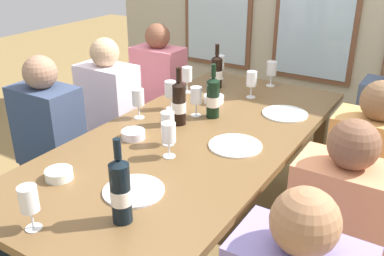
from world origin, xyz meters
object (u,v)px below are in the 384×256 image
wine_bottle_3 (121,190)px  wine_glass_4 (168,122)px  wine_glass_7 (272,69)px  tasting_bowl_2 (214,99)px  tasting_bowl_0 (59,174)px  seated_person_0 (159,98)px  wine_bottle_1 (213,97)px  wine_glass_3 (196,97)px  white_plate_1 (235,146)px  wine_glass_2 (187,75)px  white_plate_0 (134,191)px  wine_glass_0 (170,90)px  tasting_bowl_1 (133,134)px  wine_glass_8 (169,133)px  wine_glass_1 (138,98)px  wine_bottle_2 (179,103)px  seated_person_2 (52,152)px  white_plate_2 (285,114)px  wine_glass_5 (29,201)px  wine_glass_9 (220,63)px  seated_person_3 (335,252)px  dining_table (194,147)px  wine_glass_6 (252,79)px  seated_person_6 (110,122)px  wine_bottle_0 (217,71)px  seated_person_7 (364,192)px

wine_bottle_3 → wine_glass_4: size_ratio=1.92×
wine_glass_7 → tasting_bowl_2: bearing=-109.5°
tasting_bowl_0 → seated_person_0: bearing=110.7°
wine_bottle_1 → wine_glass_3: (-0.09, -0.03, -0.00)m
white_plate_1 → wine_glass_2: wine_glass_2 is taller
white_plate_0 → wine_glass_3: (-0.21, 0.83, 0.11)m
wine_glass_3 → wine_glass_0: bearing=176.3°
tasting_bowl_1 → wine_glass_4: (0.19, 0.04, 0.10)m
wine_glass_8 → wine_glass_7: bearing=90.0°
wine_glass_2 → wine_bottle_3: bearing=-66.9°
wine_glass_1 → wine_glass_8: size_ratio=1.00×
wine_bottle_3 → wine_bottle_2: bearing=110.3°
wine_glass_7 → seated_person_2: bearing=-125.0°
wine_glass_2 → white_plate_2: bearing=-2.1°
wine_glass_0 → seated_person_2: size_ratio=0.16×
wine_glass_5 → wine_glass_7: same height
wine_glass_8 → wine_glass_9: 1.26m
wine_glass_4 → wine_glass_5: bearing=-91.4°
tasting_bowl_2 → wine_glass_1: (-0.24, -0.45, 0.10)m
wine_glass_1 → wine_glass_4: (0.34, -0.19, 0.00)m
wine_glass_9 → seated_person_0: size_ratio=0.16×
seated_person_3 → dining_table: bearing=162.9°
white_plate_1 → wine_glass_3: (-0.38, 0.24, 0.11)m
dining_table → wine_glass_9: 1.02m
wine_glass_2 → dining_table: bearing=-54.5°
wine_bottle_2 → wine_glass_4: (0.10, -0.24, -0.00)m
wine_glass_6 → seated_person_0: size_ratio=0.16×
wine_bottle_2 → tasting_bowl_1: (-0.10, -0.28, -0.10)m
seated_person_0 → seated_person_6: size_ratio=1.00×
wine_glass_8 → seated_person_3: bearing=0.4°
white_plate_2 → tasting_bowl_1: (-0.55, -0.72, 0.02)m
wine_bottle_2 → tasting_bowl_1: bearing=-109.5°
wine_glass_2 → wine_glass_5: same height
wine_glass_5 → seated_person_2: seated_person_2 is taller
wine_bottle_2 → wine_glass_7: wine_bottle_2 is taller
wine_glass_0 → wine_glass_6: bearing=53.4°
dining_table → tasting_bowl_0: size_ratio=18.16×
wine_bottle_0 → seated_person_0: size_ratio=0.27×
wine_bottle_3 → tasting_bowl_1: bearing=125.9°
wine_glass_4 → wine_glass_5: 0.82m
wine_glass_5 → white_plate_1: bearing=71.8°
white_plate_2 → wine_glass_7: (-0.28, 0.45, 0.12)m
white_plate_2 → wine_bottle_3: size_ratio=0.79×
white_plate_2 → tasting_bowl_2: (-0.45, -0.05, 0.02)m
tasting_bowl_0 → wine_glass_5: wine_glass_5 is taller
seated_person_6 → seated_person_0: bearing=90.0°
tasting_bowl_2 → white_plate_2: bearing=6.1°
wine_glass_6 → wine_glass_2: bearing=-161.3°
dining_table → wine_glass_3: bearing=118.9°
seated_person_7 → wine_glass_3: bearing=-178.3°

